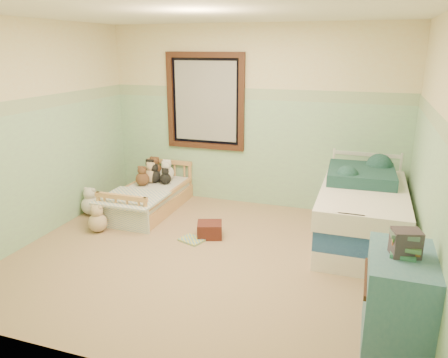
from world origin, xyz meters
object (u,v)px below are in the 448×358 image
(twin_bed_frame, at_px, (360,232))
(dresser, at_px, (398,301))
(floor_book, at_px, (192,240))
(red_pillow, at_px, (210,230))
(plush_floor_cream, at_px, (91,205))
(plush_floor_tan, at_px, (98,223))
(toddler_bed_frame, at_px, (149,203))

(twin_bed_frame, bearing_deg, dresser, -80.53)
(twin_bed_frame, height_order, floor_book, twin_bed_frame)
(red_pillow, bearing_deg, floor_book, -132.33)
(plush_floor_cream, relative_size, plush_floor_tan, 1.10)
(plush_floor_cream, bearing_deg, plush_floor_tan, -47.57)
(toddler_bed_frame, relative_size, plush_floor_tan, 6.18)
(toddler_bed_frame, bearing_deg, floor_book, -38.25)
(plush_floor_cream, distance_m, floor_book, 1.67)
(red_pillow, bearing_deg, plush_floor_cream, 174.51)
(twin_bed_frame, xyz_separation_m, floor_book, (-1.87, -0.63, -0.10))
(plush_floor_tan, bearing_deg, red_pillow, 12.07)
(twin_bed_frame, xyz_separation_m, dresser, (0.31, -1.83, 0.26))
(twin_bed_frame, relative_size, floor_book, 6.59)
(twin_bed_frame, bearing_deg, floor_book, -161.35)
(toddler_bed_frame, xyz_separation_m, twin_bed_frame, (2.83, -0.13, 0.02))
(twin_bed_frame, relative_size, dresser, 2.41)
(plush_floor_cream, bearing_deg, toddler_bed_frame, 31.65)
(plush_floor_tan, relative_size, red_pillow, 0.81)
(red_pillow, bearing_deg, plush_floor_tan, -167.93)
(toddler_bed_frame, bearing_deg, twin_bed_frame, -2.54)
(plush_floor_cream, xyz_separation_m, red_pillow, (1.79, -0.17, -0.04))
(dresser, relative_size, floor_book, 2.74)
(dresser, xyz_separation_m, red_pillow, (-2.02, 1.38, -0.28))
(red_pillow, height_order, floor_book, red_pillow)
(plush_floor_tan, relative_size, floor_book, 0.86)
(toddler_bed_frame, distance_m, plush_floor_cream, 0.78)
(toddler_bed_frame, distance_m, dresser, 3.71)
(twin_bed_frame, bearing_deg, plush_floor_tan, -166.33)
(plush_floor_tan, height_order, dresser, dresser)
(toddler_bed_frame, xyz_separation_m, red_pillow, (1.12, -0.58, -0.00))
(toddler_bed_frame, relative_size, twin_bed_frame, 0.80)
(plush_floor_cream, bearing_deg, dresser, -22.16)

